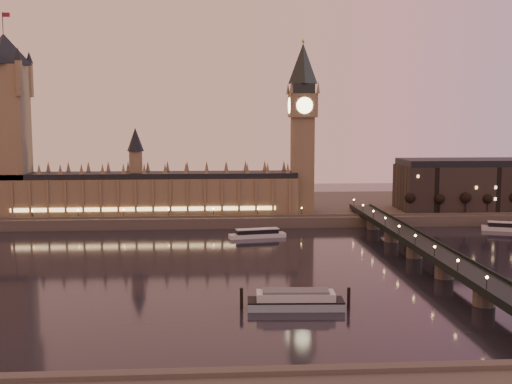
% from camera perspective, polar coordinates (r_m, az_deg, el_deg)
% --- Properties ---
extents(ground, '(700.00, 700.00, 0.00)m').
position_cam_1_polar(ground, '(272.06, -3.75, -6.97)').
color(ground, black).
rests_on(ground, ground).
extents(far_embankment, '(560.00, 130.00, 6.00)m').
position_cam_1_polar(far_embankment, '(434.79, 0.15, -1.41)').
color(far_embankment, '#423D35').
rests_on(far_embankment, ground).
extents(palace_of_westminster, '(180.00, 26.62, 52.00)m').
position_cam_1_polar(palace_of_westminster, '(389.79, -9.72, 0.33)').
color(palace_of_westminster, brown).
rests_on(palace_of_westminster, ground).
extents(victoria_tower, '(31.68, 31.68, 118.00)m').
position_cam_1_polar(victoria_tower, '(403.63, -21.28, 6.46)').
color(victoria_tower, brown).
rests_on(victoria_tower, ground).
extents(big_ben, '(17.68, 17.68, 104.00)m').
position_cam_1_polar(big_ben, '(389.20, 4.16, 6.63)').
color(big_ben, brown).
rests_on(big_ben, ground).
extents(westminster_bridge, '(13.20, 260.00, 15.30)m').
position_cam_1_polar(westminster_bridge, '(285.94, 15.01, -5.38)').
color(westminster_bridge, black).
rests_on(westminster_bridge, ground).
extents(bare_tree_0, '(6.16, 6.16, 12.53)m').
position_cam_1_polar(bare_tree_0, '(395.04, 13.76, -0.61)').
color(bare_tree_0, black).
rests_on(bare_tree_0, ground).
extents(bare_tree_1, '(6.16, 6.16, 12.53)m').
position_cam_1_polar(bare_tree_1, '(399.96, 15.85, -0.59)').
color(bare_tree_1, black).
rests_on(bare_tree_1, ground).
extents(bare_tree_2, '(6.16, 6.16, 12.53)m').
position_cam_1_polar(bare_tree_2, '(405.39, 17.90, -0.56)').
color(bare_tree_2, black).
rests_on(bare_tree_2, ground).
extents(bare_tree_3, '(6.16, 6.16, 12.53)m').
position_cam_1_polar(bare_tree_3, '(411.33, 19.89, -0.54)').
color(bare_tree_3, black).
rests_on(bare_tree_3, ground).
extents(bare_tree_4, '(6.16, 6.16, 12.53)m').
position_cam_1_polar(bare_tree_4, '(417.75, 21.82, -0.51)').
color(bare_tree_4, black).
rests_on(bare_tree_4, ground).
extents(cruise_boat_a, '(31.06, 11.95, 4.86)m').
position_cam_1_polar(cruise_boat_a, '(343.40, 0.11, -3.72)').
color(cruise_boat_a, silver).
rests_on(cruise_boat_a, ground).
extents(cruise_boat_b, '(28.21, 16.18, 5.09)m').
position_cam_1_polar(cruise_boat_b, '(390.53, 21.44, -2.91)').
color(cruise_boat_b, silver).
rests_on(cruise_boat_b, ground).
extents(moored_barge, '(37.33, 10.73, 6.85)m').
position_cam_1_polar(moored_barge, '(218.84, 3.53, -9.58)').
color(moored_barge, '#89A1AE').
rests_on(moored_barge, ground).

